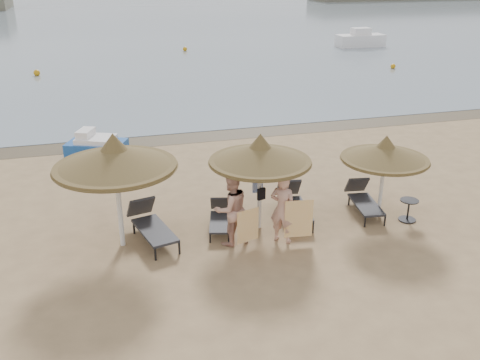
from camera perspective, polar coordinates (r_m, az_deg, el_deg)
The scene contains 21 objects.
ground at distance 14.13m, azimuth 2.92°, elevation -6.74°, with size 160.00×160.00×0.00m, color #A08059.
sea at distance 92.02m, azimuth -13.50°, elevation 17.69°, with size 200.00×140.00×0.03m, color slate.
wet_sand_strip at distance 22.53m, azimuth -4.53°, elevation 4.64°, with size 200.00×1.60×0.01m, color #4D412C.
palapa_left at distance 13.38m, azimuth -13.22°, elevation 2.34°, with size 3.07×3.07×3.04m.
palapa_center at distance 14.03m, azimuth 2.16°, elevation 2.81°, with size 2.75×2.75×2.73m.
palapa_right at distance 15.32m, azimuth 15.23°, elevation 2.84°, with size 2.47×2.47×2.44m.
lounger_far_left at distance 14.37m, azimuth -9.52°, elevation -4.60°, with size 1.19×2.23×0.95m.
lounger_near_left at distance 14.77m, azimuth -2.16°, elevation -3.93°, with size 0.92×1.70×0.72m.
lounger_near_right at distance 15.45m, azimuth 5.71°, elevation -2.44°, with size 0.96×2.12×0.92m.
lounger_far_right at distance 16.11m, azimuth 13.01°, elevation -1.96°, with size 0.90×1.97×0.85m.
side_table at distance 15.89m, azimuth 17.50°, elevation -3.14°, with size 0.52×0.52×0.63m.
person_left at distance 13.61m, azimuth -0.96°, elevation -2.49°, with size 1.05×0.69×2.29m, color tan.
person_right at distance 13.78m, azimuth 4.62°, elevation -2.49°, with size 1.01×0.65×2.19m, color tan.
towel_left at distance 13.62m, azimuth 0.85°, elevation -4.91°, with size 0.63×0.21×0.91m.
towel_right at distance 13.85m, azimuth 6.28°, elevation -4.14°, with size 0.74×0.11×1.04m.
bag_patterned at distance 14.55m, azimuth 1.90°, elevation -0.67°, with size 0.29×0.14×0.36m.
bag_dark at distance 14.29m, azimuth 2.29°, elevation -1.50°, with size 0.24×0.14×0.32m.
pedal_boat at distance 20.94m, azimuth -15.12°, elevation 3.55°, with size 2.44×1.98×0.98m.
buoy_left at distance 36.85m, azimuth -20.86°, elevation 10.63°, with size 0.41×0.41×0.41m, color orange.
buoy_mid at distance 44.44m, azimuth -5.89°, elevation 13.73°, with size 0.35×0.35×0.35m, color orange.
buoy_right at distance 38.29m, azimuth 16.01°, elevation 11.58°, with size 0.34×0.34×0.34m, color orange.
Camera 1 is at (-3.95, -11.68, 6.91)m, focal length 40.00 mm.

